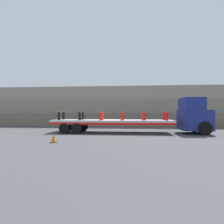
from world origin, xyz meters
name	(u,v)px	position (x,y,z in m)	size (l,w,h in m)	color
ground_plane	(112,133)	(0.00, 0.00, 0.00)	(120.00, 120.00, 0.00)	#474749
rock_cliff	(117,107)	(0.00, 8.03, 2.63)	(60.00, 3.30, 5.27)	#706656
truck_cab	(195,116)	(7.25, 0.00, 1.52)	(2.37, 2.57, 3.11)	navy
flatbed_trailer	(106,122)	(-0.57, 0.00, 0.97)	(10.70, 2.66, 1.16)	#B2B2B7
fire_hydrant_black_near_0	(59,116)	(-4.75, -0.56, 1.52)	(0.29, 0.52, 0.73)	black
fire_hydrant_black_far_0	(64,116)	(-4.75, 0.56, 1.52)	(0.29, 0.52, 0.73)	black
fire_hydrant_black_near_1	(80,116)	(-2.85, -0.56, 1.52)	(0.29, 0.52, 0.73)	black
fire_hydrant_black_far_1	(83,116)	(-2.85, 0.56, 1.52)	(0.29, 0.52, 0.73)	black
fire_hydrant_red_near_2	(101,116)	(-0.95, -0.56, 1.52)	(0.29, 0.52, 0.73)	red
fire_hydrant_red_far_2	(103,116)	(-0.95, 0.56, 1.52)	(0.29, 0.52, 0.73)	red
fire_hydrant_red_near_3	(122,116)	(0.95, -0.56, 1.52)	(0.29, 0.52, 0.73)	red
fire_hydrant_red_far_3	(123,116)	(0.95, 0.56, 1.52)	(0.29, 0.52, 0.73)	red
fire_hydrant_red_near_4	(144,116)	(2.85, -0.56, 1.52)	(0.29, 0.52, 0.73)	red
fire_hydrant_red_far_4	(143,116)	(2.85, 0.56, 1.52)	(0.29, 0.52, 0.73)	red
fire_hydrant_red_near_5	(167,116)	(4.75, -0.56, 1.52)	(0.29, 0.52, 0.73)	red
fire_hydrant_red_far_5	(164,116)	(4.75, 0.56, 1.52)	(0.29, 0.52, 0.73)	red
cargo_strap_rear	(61,112)	(-4.75, 0.00, 1.90)	(0.05, 2.76, 0.01)	yellow
cargo_strap_middle	(123,112)	(0.95, 0.00, 1.90)	(0.05, 2.76, 0.01)	yellow
traffic_cone	(54,138)	(-3.12, -5.47, 0.29)	(0.36, 0.36, 0.60)	black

